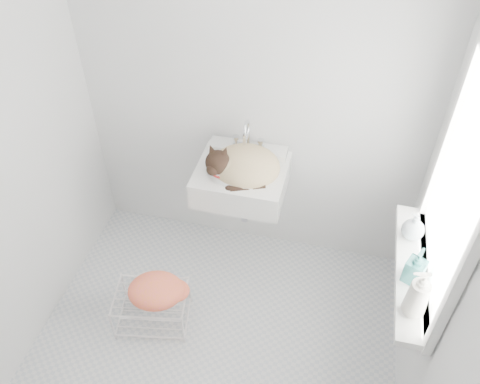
% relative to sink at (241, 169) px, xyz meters
% --- Properties ---
extents(floor, '(2.20, 2.00, 0.02)m').
position_rel_sink_xyz_m(floor, '(0.00, -0.74, -0.85)').
color(floor, silver).
rests_on(floor, ground).
extents(back_wall, '(2.20, 0.02, 2.50)m').
position_rel_sink_xyz_m(back_wall, '(0.00, 0.26, 0.40)').
color(back_wall, silver).
rests_on(back_wall, ground).
extents(right_wall, '(0.02, 2.00, 2.50)m').
position_rel_sink_xyz_m(right_wall, '(1.10, -0.74, 0.40)').
color(right_wall, silver).
rests_on(right_wall, ground).
extents(window_glass, '(0.01, 0.80, 1.00)m').
position_rel_sink_xyz_m(window_glass, '(1.09, -0.54, 0.50)').
color(window_glass, white).
rests_on(window_glass, right_wall).
extents(window_frame, '(0.04, 0.90, 1.10)m').
position_rel_sink_xyz_m(window_frame, '(1.07, -0.54, 0.50)').
color(window_frame, white).
rests_on(window_frame, right_wall).
extents(windowsill, '(0.16, 0.88, 0.04)m').
position_rel_sink_xyz_m(windowsill, '(1.01, -0.54, -0.02)').
color(windowsill, white).
rests_on(windowsill, right_wall).
extents(sink, '(0.55, 0.48, 0.22)m').
position_rel_sink_xyz_m(sink, '(0.00, 0.00, 0.00)').
color(sink, silver).
rests_on(sink, back_wall).
extents(faucet, '(0.20, 0.14, 0.20)m').
position_rel_sink_xyz_m(faucet, '(0.00, 0.18, 0.14)').
color(faucet, silver).
rests_on(faucet, sink).
extents(cat, '(0.46, 0.39, 0.28)m').
position_rel_sink_xyz_m(cat, '(0.01, -0.02, 0.04)').
color(cat, tan).
rests_on(cat, sink).
extents(wire_rack, '(0.48, 0.38, 0.26)m').
position_rel_sink_xyz_m(wire_rack, '(-0.43, -0.63, -0.70)').
color(wire_rack, silver).
rests_on(wire_rack, floor).
extents(towel, '(0.39, 0.31, 0.14)m').
position_rel_sink_xyz_m(towel, '(-0.38, -0.64, -0.56)').
color(towel, '#EE9A00').
rests_on(towel, wire_rack).
extents(bottle_a, '(0.10, 0.10, 0.23)m').
position_rel_sink_xyz_m(bottle_a, '(1.00, -0.81, 0.00)').
color(bottle_a, white).
rests_on(bottle_a, windowsill).
extents(bottle_b, '(0.12, 0.12, 0.19)m').
position_rel_sink_xyz_m(bottle_b, '(1.00, -0.62, 0.00)').
color(bottle_b, '#2C716F').
rests_on(bottle_b, windowsill).
extents(bottle_c, '(0.15, 0.15, 0.15)m').
position_rel_sink_xyz_m(bottle_c, '(1.00, -0.33, 0.00)').
color(bottle_c, silver).
rests_on(bottle_c, windowsill).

